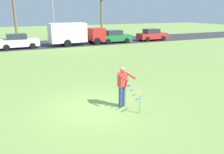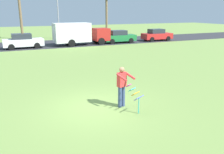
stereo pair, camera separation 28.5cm
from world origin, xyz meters
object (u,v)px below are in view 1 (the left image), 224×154
Objects in this scene: parked_car_red at (152,35)px; streetlight_pole at (53,11)px; person_kite_flyer at (123,85)px; parked_car_white at (18,42)px; kite_held at (136,94)px; parked_truck_red_cab at (74,33)px; parked_car_green at (115,37)px.

parked_car_red is 14.56m from streetlight_pole.
person_kite_flyer reaches higher than parked_car_white.
kite_held is at bearing -81.59° from parked_car_white.
streetlight_pole is (5.49, 7.72, 3.22)m from parked_car_white.
kite_held is 20.07m from parked_car_white.
person_kite_flyer is at bearing 106.83° from kite_held.
parked_truck_red_cab is at bearing 180.00° from parked_car_red.
parked_car_green is (11.63, 0.00, 0.00)m from parked_car_white.
parked_car_white is 0.61× the size of streetlight_pole.
kite_held is 0.16× the size of streetlight_pole.
parked_car_green is 5.78m from parked_car_red.
parked_car_green is 10.38m from streetlight_pole.
parked_car_green is (5.32, 0.00, -0.64)m from parked_truck_red_cab.
parked_truck_red_cab is 8.18m from streetlight_pole.
parked_car_white is at bearing -179.99° from parked_car_green.
streetlight_pole is at bearing 128.50° from parked_car_green.
parked_car_white and parked_car_green have the same top height.
parked_car_red is (5.78, -0.00, 0.00)m from parked_car_green.
parked_car_red is at bearing -32.94° from streetlight_pole.
streetlight_pole is (2.78, 26.83, 3.05)m from person_kite_flyer.
person_kite_flyer is 0.80m from kite_held.
parked_car_green reaches higher than kite_held.
person_kite_flyer is 0.25× the size of streetlight_pole.
streetlight_pole reaches higher than person_kite_flyer.
person_kite_flyer is at bearing -127.56° from parked_car_red.
parked_truck_red_cab is at bearing -180.00° from parked_car_green.
person_kite_flyer is 21.09m from parked_car_green.
parked_car_red is (14.70, 19.11, -0.18)m from person_kite_flyer.
person_kite_flyer is 0.26× the size of parked_truck_red_cab.
parked_car_green is at bearing 179.99° from parked_car_red.
person_kite_flyer is at bearing -81.92° from parked_car_white.
parked_truck_red_cab is (3.60, 19.11, 0.46)m from person_kite_flyer.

